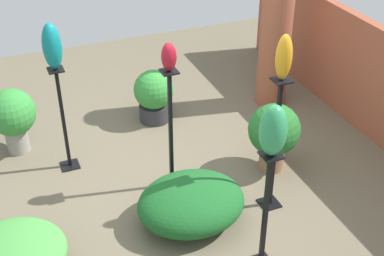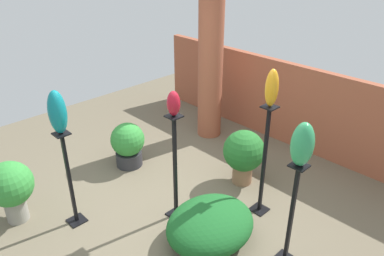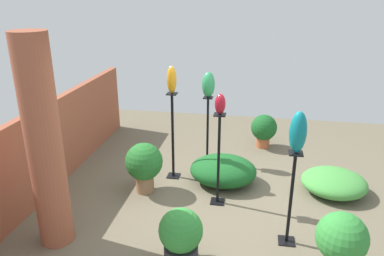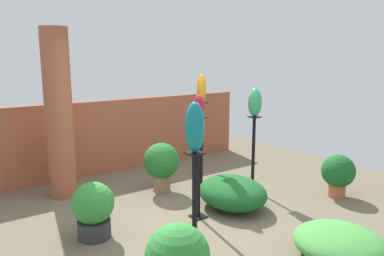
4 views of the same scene
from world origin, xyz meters
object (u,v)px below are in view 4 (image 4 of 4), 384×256
Objects in this scene: pedestal_ruby at (198,172)px; pedestal_jade at (253,157)px; art_vase_amber at (202,88)px; brick_pillar at (59,114)px; pedestal_teal at (195,216)px; potted_plant_front_right at (93,208)px; art_vase_ruby at (199,106)px; potted_plant_mid_left at (161,163)px; potted_plant_back_center at (338,173)px; art_vase_jade at (255,103)px; pedestal_amber at (201,150)px; art_vase_teal at (195,127)px.

pedestal_ruby reaches higher than pedestal_jade.
art_vase_amber reaches higher than pedestal_ruby.
pedestal_teal is at bearing -81.01° from brick_pillar.
brick_pillar is 3.73× the size of potted_plant_front_right.
art_vase_ruby reaches higher than potted_plant_mid_left.
potted_plant_front_right is at bearing -164.88° from art_vase_amber.
art_vase_amber is at bearing -29.45° from brick_pillar.
pedestal_ruby is at bearing -96.25° from potted_plant_mid_left.
potted_plant_mid_left is at bearing -28.90° from brick_pillar.
potted_plant_mid_left reaches higher than potted_plant_front_right.
pedestal_jade is at bearing 129.66° from potted_plant_back_center.
art_vase_jade is at bearing 129.66° from potted_plant_back_center.
pedestal_amber is 3.36× the size of art_vase_amber.
brick_pillar is 1.78× the size of pedestal_amber.
pedestal_ruby is at bearing -57.23° from brick_pillar.
art_vase_ruby reaches higher than pedestal_ruby.
potted_plant_front_right is at bearing -178.46° from pedestal_jade.
pedestal_teal is 1.36m from potted_plant_front_right.
brick_pillar is 2.31m from pedestal_ruby.
art_vase_jade is 0.67× the size of potted_plant_back_center.
art_vase_ruby reaches higher than potted_plant_front_right.
pedestal_ruby is 1.40m from pedestal_jade.
pedestal_amber is 5.05× the size of art_vase_ruby.
art_vase_teal is 2.46m from potted_plant_mid_left.
pedestal_jade is at bearing 31.32° from pedestal_teal.
potted_plant_front_right is (-1.34, 0.27, -0.26)m from pedestal_ruby.
art_vase_ruby reaches higher than pedestal_amber.
art_vase_amber is (0.67, 0.81, 1.01)m from pedestal_ruby.
art_vase_teal is 0.62× the size of potted_plant_mid_left.
art_vase_amber is 0.63× the size of potted_plant_front_right.
potted_plant_back_center is at bearing -16.67° from pedestal_ruby.
potted_plant_front_right is (-1.34, 0.27, -1.14)m from art_vase_ruby.
brick_pillar is 2.85m from art_vase_teal.
pedestal_ruby is at bearing -11.26° from potted_plant_front_right.
art_vase_teal is at bearing -174.30° from potted_plant_back_center.
art_vase_amber is 0.54× the size of potted_plant_mid_left.
pedestal_jade is at bearing 14.12° from pedestal_ruby.
art_vase_ruby is at bearing -165.88° from pedestal_jade.
pedestal_ruby is (1.20, -1.87, -0.64)m from brick_pillar.
potted_plant_back_center is (0.82, -0.99, -1.04)m from art_vase_jade.
art_vase_jade is 0.86m from art_vase_amber.
art_vase_ruby is at bearing -129.49° from pedestal_amber.
potted_plant_front_right is at bearing -149.43° from potted_plant_mid_left.
pedestal_jade reaches higher than potted_plant_back_center.
art_vase_ruby is at bearing 51.25° from art_vase_teal.
potted_plant_back_center is 0.84× the size of potted_plant_mid_left.
pedestal_teal is at bearing -174.30° from potted_plant_back_center.
art_vase_amber is at bearing 135.84° from potted_plant_back_center.
art_vase_teal is (-0.76, -0.94, -0.05)m from art_vase_ruby.
brick_pillar is 5.18× the size of art_vase_teal.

